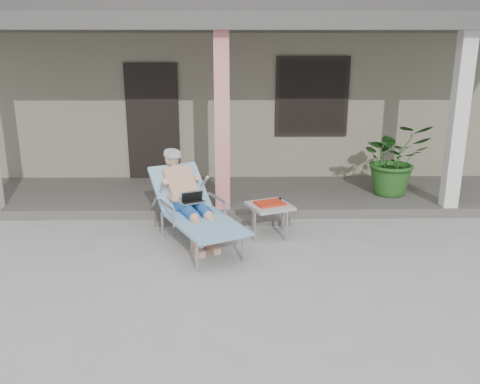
{
  "coord_description": "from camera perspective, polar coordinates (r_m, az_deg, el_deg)",
  "views": [
    {
      "loc": [
        0.14,
        -5.31,
        2.59
      ],
      "look_at": [
        0.24,
        0.6,
        0.85
      ],
      "focal_mm": 38.0,
      "sensor_mm": 36.0,
      "label": 1
    }
  ],
  "objects": [
    {
      "name": "porch_step",
      "position": [
        7.6,
        -1.95,
        -3.23
      ],
      "size": [
        2.0,
        0.3,
        0.07
      ],
      "primitive_type": "cube",
      "color": "#605B56",
      "rests_on": "ground"
    },
    {
      "name": "porch_overhang",
      "position": [
        8.26,
        -2.01,
        17.78
      ],
      "size": [
        10.0,
        2.3,
        2.85
      ],
      "color": "silver",
      "rests_on": "porch_deck"
    },
    {
      "name": "house",
      "position": [
        11.84,
        -1.65,
        11.92
      ],
      "size": [
        10.4,
        5.4,
        3.3
      ],
      "color": "gray",
      "rests_on": "ground"
    },
    {
      "name": "lounger",
      "position": [
        6.73,
        -5.58,
        0.54
      ],
      "size": [
        1.45,
        1.95,
        1.23
      ],
      "rotation": [
        0.0,
        0.0,
        0.46
      ],
      "color": "#B7B7BC",
      "rests_on": "ground"
    },
    {
      "name": "ground",
      "position": [
        5.91,
        -2.24,
        -9.61
      ],
      "size": [
        60.0,
        60.0,
        0.0
      ],
      "primitive_type": "plane",
      "color": "#9E9E99",
      "rests_on": "ground"
    },
    {
      "name": "side_table",
      "position": [
        7.01,
        3.35,
        -1.74
      ],
      "size": [
        0.71,
        0.71,
        0.49
      ],
      "rotation": [
        0.0,
        0.0,
        0.4
      ],
      "color": "#A6A6A1",
      "rests_on": "ground"
    },
    {
      "name": "potted_palm",
      "position": [
        8.78,
        16.94,
        3.62
      ],
      "size": [
        1.14,
        1.0,
        1.21
      ],
      "primitive_type": "imported",
      "rotation": [
        0.0,
        0.0,
        0.05
      ],
      "color": "#26591E",
      "rests_on": "porch_deck"
    },
    {
      "name": "porch_deck",
      "position": [
        8.68,
        -1.83,
        -0.44
      ],
      "size": [
        10.0,
        2.0,
        0.15
      ],
      "primitive_type": "cube",
      "color": "#605B56",
      "rests_on": "ground"
    }
  ]
}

